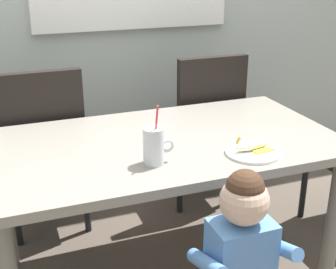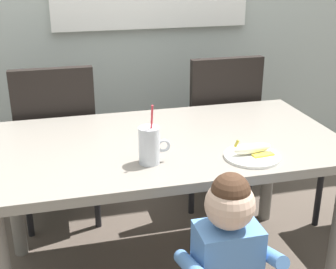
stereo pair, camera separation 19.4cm
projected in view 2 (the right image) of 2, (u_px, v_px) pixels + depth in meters
The scene contains 7 objects.
dining_table at pixel (165, 159), 2.08m from camera, with size 1.58×0.86×0.72m.
dining_chair_left at pixel (57, 137), 2.55m from camera, with size 0.44×0.45×0.96m.
dining_chair_right at pixel (218, 122), 2.78m from camera, with size 0.44×0.45×0.96m.
toddler_standing at pixel (227, 255), 1.58m from camera, with size 0.33×0.24×0.84m.
milk_cup at pixel (150, 147), 1.80m from camera, with size 0.13×0.08×0.25m.
snack_plate at pixel (252, 156), 1.87m from camera, with size 0.23×0.23×0.01m, color white.
peeled_banana at pixel (253, 149), 1.87m from camera, with size 0.17×0.11×0.07m.
Camera 2 is at (-0.46, -1.84, 1.50)m, focal length 49.01 mm.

